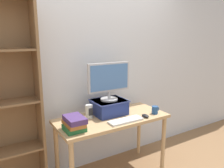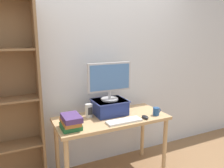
% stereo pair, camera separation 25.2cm
% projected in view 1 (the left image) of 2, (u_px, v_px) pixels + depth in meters
% --- Properties ---
extents(back_wall, '(7.00, 0.08, 2.60)m').
position_uv_depth(back_wall, '(95.00, 67.00, 2.79)').
color(back_wall, silver).
rests_on(back_wall, ground_plane).
extents(desk, '(1.31, 0.59, 0.76)m').
position_uv_depth(desk, '(112.00, 125.00, 2.57)').
color(desk, tan).
rests_on(desk, ground_plane).
extents(riser_box, '(0.40, 0.33, 0.17)m').
position_uv_depth(riser_box, '(109.00, 107.00, 2.64)').
color(riser_box, navy).
rests_on(riser_box, desk).
extents(computer_monitor, '(0.55, 0.21, 0.45)m').
position_uv_depth(computer_monitor, '(109.00, 80.00, 2.57)').
color(computer_monitor, '#B7B7BA').
rests_on(computer_monitor, riser_box).
extents(keyboard, '(0.40, 0.13, 0.02)m').
position_uv_depth(keyboard, '(126.00, 120.00, 2.42)').
color(keyboard, silver).
rests_on(keyboard, desk).
extents(computer_mouse, '(0.06, 0.10, 0.04)m').
position_uv_depth(computer_mouse, '(145.00, 116.00, 2.54)').
color(computer_mouse, black).
rests_on(computer_mouse, desk).
extents(book_stack, '(0.19, 0.26, 0.14)m').
position_uv_depth(book_stack, '(74.00, 123.00, 2.18)').
color(book_stack, '#236B38').
rests_on(book_stack, desk).
extents(coffee_mug, '(0.11, 0.08, 0.09)m').
position_uv_depth(coffee_mug, '(155.00, 110.00, 2.66)').
color(coffee_mug, '#234C84').
rests_on(coffee_mug, desk).
extents(desk_speaker, '(0.08, 0.09, 0.15)m').
position_uv_depth(desk_speaker, '(89.00, 111.00, 2.52)').
color(desk_speaker, silver).
rests_on(desk_speaker, desk).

